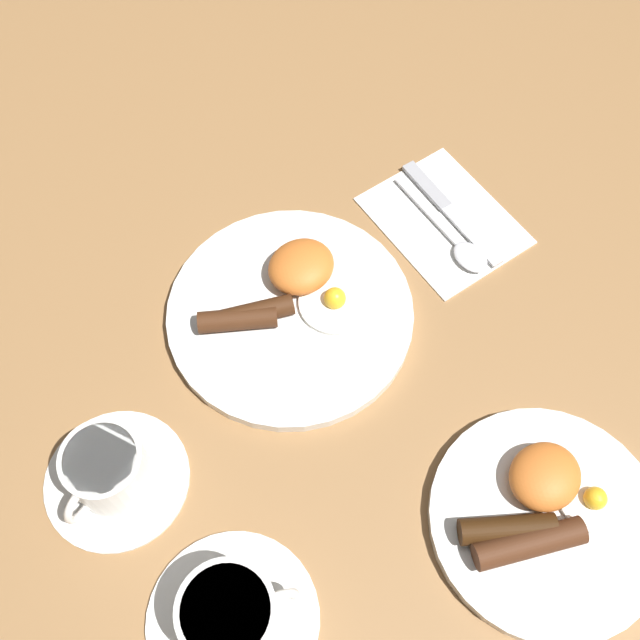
{
  "coord_description": "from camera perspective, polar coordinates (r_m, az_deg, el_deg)",
  "views": [
    {
      "loc": [
        0.25,
        0.34,
        0.76
      ],
      "look_at": [
        -0.01,
        0.04,
        0.03
      ],
      "focal_mm": 42.0,
      "sensor_mm": 36.0,
      "label": 1
    }
  ],
  "objects": [
    {
      "name": "teacup_far",
      "position": [
        0.74,
        -6.81,
        -21.47
      ],
      "size": [
        0.17,
        0.17,
        0.07
      ],
      "color": "white",
      "rests_on": "ground_plane"
    },
    {
      "name": "breakfast_plate_far",
      "position": [
        0.8,
        16.68,
        -14.07
      ],
      "size": [
        0.23,
        0.23,
        0.05
      ],
      "color": "white",
      "rests_on": "ground_plane"
    },
    {
      "name": "teacup_near",
      "position": [
        0.79,
        -15.72,
        -11.09
      ],
      "size": [
        0.15,
        0.15,
        0.07
      ],
      "color": "white",
      "rests_on": "ground_plane"
    },
    {
      "name": "knife",
      "position": [
        0.96,
        9.57,
        8.51
      ],
      "size": [
        0.04,
        0.18,
        0.01
      ],
      "rotation": [
        0.0,
        0.0,
        1.44
      ],
      "color": "silver",
      "rests_on": "napkin"
    },
    {
      "name": "napkin",
      "position": [
        0.95,
        9.42,
        7.54
      ],
      "size": [
        0.16,
        0.2,
        0.01
      ],
      "primitive_type": "cube",
      "rotation": [
        0.0,
        0.0,
        -0.11
      ],
      "color": "white",
      "rests_on": "ground_plane"
    },
    {
      "name": "ground_plane",
      "position": [
        0.87,
        -2.26,
        0.26
      ],
      "size": [
        3.0,
        3.0,
        0.0
      ],
      "primitive_type": "plane",
      "color": "olive"
    },
    {
      "name": "spoon",
      "position": [
        0.92,
        10.67,
        5.51
      ],
      "size": [
        0.04,
        0.17,
        0.01
      ],
      "rotation": [
        0.0,
        0.0,
        1.46
      ],
      "color": "silver",
      "rests_on": "napkin"
    },
    {
      "name": "breakfast_plate_near",
      "position": [
        0.86,
        -2.27,
        0.99
      ],
      "size": [
        0.28,
        0.28,
        0.05
      ],
      "color": "white",
      "rests_on": "ground_plane"
    }
  ]
}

